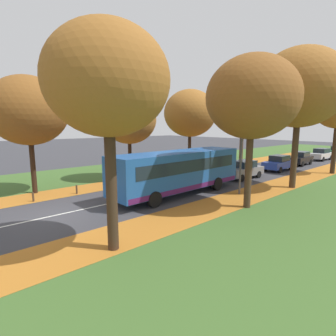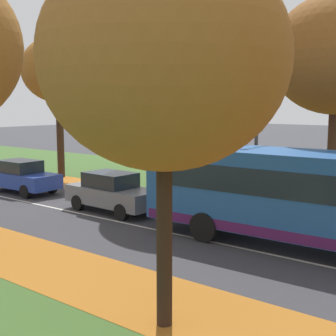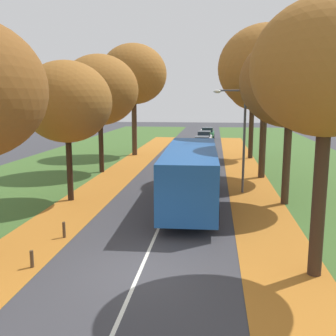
% 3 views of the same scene
% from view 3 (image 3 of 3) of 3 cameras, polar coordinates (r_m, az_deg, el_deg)
% --- Properties ---
extents(ground_plane, '(160.00, 160.00, 0.00)m').
position_cam_3_polar(ground_plane, '(12.97, -4.16, -14.83)').
color(ground_plane, '#38383D').
extents(grass_verge_left, '(12.00, 90.00, 0.01)m').
position_cam_3_polar(grass_verge_left, '(34.01, -13.10, 0.57)').
color(grass_verge_left, '#3D6028').
rests_on(grass_verge_left, ground).
extents(leaf_litter_left, '(2.80, 60.00, 0.00)m').
position_cam_3_polar(leaf_litter_left, '(27.01, -8.18, -1.68)').
color(leaf_litter_left, '#B26B23').
rests_on(leaf_litter_left, grass_verge_left).
extents(grass_verge_right, '(12.00, 90.00, 0.01)m').
position_cam_3_polar(grass_verge_right, '(32.75, 18.82, -0.07)').
color(grass_verge_right, '#3D6028').
rests_on(grass_verge_right, ground).
extents(leaf_litter_right, '(2.80, 60.00, 0.00)m').
position_cam_3_polar(leaf_litter_right, '(26.22, 11.66, -2.14)').
color(leaf_litter_right, '#B26B23').
rests_on(leaf_litter_right, grass_verge_right).
extents(road_centre_line, '(0.12, 80.00, 0.01)m').
position_cam_3_polar(road_centre_line, '(32.09, 2.55, 0.26)').
color(road_centre_line, silver).
rests_on(road_centre_line, ground).
extents(tree_left_near, '(4.72, 4.72, 7.41)m').
position_cam_3_polar(tree_left_near, '(21.39, -14.49, 9.25)').
color(tree_left_near, black).
rests_on(tree_left_near, ground).
extents(tree_left_mid, '(5.66, 5.66, 8.61)m').
position_cam_3_polar(tree_left_mid, '(29.45, -9.92, 11.06)').
color(tree_left_mid, black).
rests_on(tree_left_mid, ground).
extents(tree_left_far, '(6.28, 6.28, 10.56)m').
position_cam_3_polar(tree_left_far, '(38.27, -5.02, 13.38)').
color(tree_left_far, '#422D1E').
rests_on(tree_left_far, ground).
extents(tree_right_nearest, '(4.44, 4.44, 8.33)m').
position_cam_3_polar(tree_right_nearest, '(12.46, 22.22, 13.20)').
color(tree_right_nearest, '#382619').
rests_on(tree_right_nearest, ground).
extents(tree_right_near, '(5.11, 5.11, 8.59)m').
position_cam_3_polar(tree_right_near, '(20.93, 17.40, 11.84)').
color(tree_right_near, '#422D1E').
rests_on(tree_right_near, ground).
extents(tree_right_mid, '(6.39, 6.39, 10.35)m').
position_cam_3_polar(tree_right_mid, '(27.86, 14.01, 13.88)').
color(tree_right_mid, '#422D1E').
rests_on(tree_right_mid, ground).
extents(tree_right_far, '(4.30, 4.30, 8.33)m').
position_cam_3_polar(tree_right_far, '(36.84, 12.19, 11.22)').
color(tree_right_far, '#382619').
rests_on(tree_right_far, ground).
extents(bollard_second, '(0.12, 0.12, 0.58)m').
position_cam_3_polar(bollard_second, '(13.86, -19.16, -12.38)').
color(bollard_second, '#4C3823').
rests_on(bollard_second, ground).
extents(bollard_third, '(0.12, 0.12, 0.65)m').
position_cam_3_polar(bollard_third, '(16.26, -14.86, -8.68)').
color(bollard_third, '#4C3823').
rests_on(bollard_third, ground).
extents(streetlamp_right, '(1.89, 0.28, 6.00)m').
position_cam_3_polar(streetlamp_right, '(22.97, 10.23, 5.61)').
color(streetlamp_right, '#47474C').
rests_on(streetlamp_right, ground).
extents(bus, '(2.85, 10.46, 2.98)m').
position_cam_3_polar(bus, '(20.06, 3.36, -0.74)').
color(bus, '#1E5199').
rests_on(bus, ground).
extents(car_grey_lead, '(1.92, 4.27, 1.62)m').
position_cam_3_polar(car_grey_lead, '(28.25, 4.20, 0.57)').
color(car_grey_lead, slate).
rests_on(car_grey_lead, ground).
extents(car_blue_following, '(1.84, 4.23, 1.62)m').
position_cam_3_polar(car_blue_following, '(34.66, 4.95, 2.32)').
color(car_blue_following, '#233D9E').
rests_on(car_blue_following, ground).
extents(car_black_third_in_line, '(1.89, 4.25, 1.62)m').
position_cam_3_polar(car_black_third_in_line, '(40.51, 4.95, 3.43)').
color(car_black_third_in_line, black).
rests_on(car_black_third_in_line, ground).
extents(car_silver_fourth_in_line, '(1.89, 4.26, 1.62)m').
position_cam_3_polar(car_silver_fourth_in_line, '(47.21, 5.28, 4.37)').
color(car_silver_fourth_in_line, '#B7BABF').
rests_on(car_silver_fourth_in_line, ground).
extents(car_green_trailing, '(1.89, 4.25, 1.62)m').
position_cam_3_polar(car_green_trailing, '(53.45, 5.74, 5.02)').
color(car_green_trailing, '#1E6038').
rests_on(car_green_trailing, ground).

